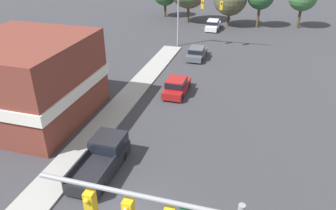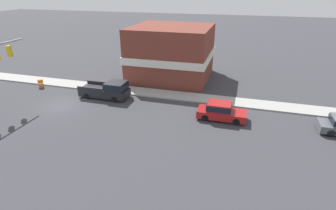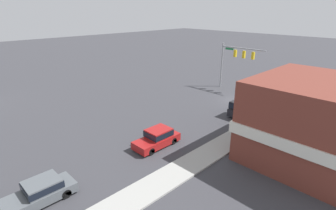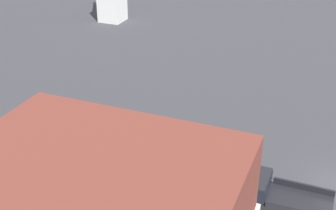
# 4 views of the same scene
# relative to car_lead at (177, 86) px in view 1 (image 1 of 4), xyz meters

# --- Properties ---
(sidewalk_curb) EXTENTS (2.40, 60.00, 0.14)m
(sidewalk_curb) POSITION_rel_car_lead_xyz_m (-4.23, -16.10, -0.77)
(sidewalk_curb) COLOR #9E9E99
(sidewalk_curb) RESTS_ON ground
(far_signal_assembly) EXTENTS (8.57, 0.49, 7.16)m
(far_signal_assembly) POSITION_rel_car_lead_xyz_m (-1.08, 14.73, 4.41)
(far_signal_assembly) COLOR gray
(far_signal_assembly) RESTS_ON ground
(car_lead) EXTENTS (1.87, 4.46, 1.63)m
(car_lead) POSITION_rel_car_lead_xyz_m (0.00, 0.00, 0.00)
(car_lead) COLOR black
(car_lead) RESTS_ON ground
(car_second_ahead) EXTENTS (1.88, 4.44, 1.49)m
(car_second_ahead) POSITION_rel_car_lead_xyz_m (-0.16, 10.41, -0.06)
(car_second_ahead) COLOR black
(car_second_ahead) RESTS_ON ground
(car_distant) EXTENTS (1.84, 4.84, 1.61)m
(car_distant) POSITION_rel_car_lead_xyz_m (-0.45, 24.57, -0.01)
(car_distant) COLOR black
(car_distant) RESTS_ON ground
(pickup_truck_parked) EXTENTS (2.15, 5.41, 1.91)m
(pickup_truck_parked) POSITION_rel_car_lead_xyz_m (-1.76, -12.42, 0.10)
(pickup_truck_parked) COLOR black
(pickup_truck_parked) RESTS_ON ground
(corner_brick_building) EXTENTS (9.71, 10.26, 6.77)m
(corner_brick_building) POSITION_rel_car_lead_xyz_m (-10.63, -7.68, 2.51)
(corner_brick_building) COLOR brown
(corner_brick_building) RESTS_ON ground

